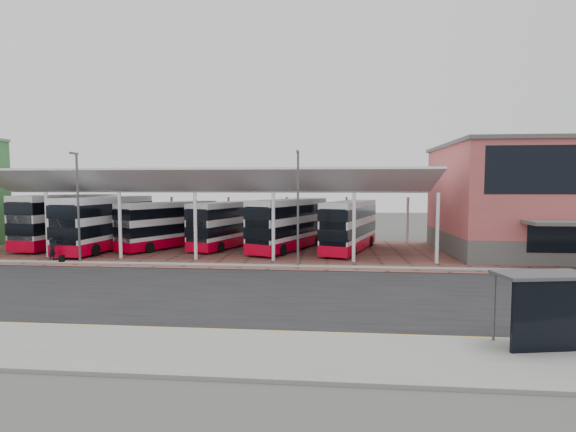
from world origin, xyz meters
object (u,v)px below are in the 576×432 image
at_px(bus_0, 69,220).
at_px(pedestrian, 52,249).
at_px(bus_2, 169,225).
at_px(bus_5, 350,226).
at_px(bus_shelter, 555,302).
at_px(bus_3, 229,224).
at_px(bus_1, 107,223).
at_px(bus_4, 289,224).
at_px(terminal, 557,198).

xyz_separation_m(bus_0, pedestrian, (3.86, -8.15, -1.52)).
xyz_separation_m(bus_2, bus_5, (16.44, -0.49, 0.06)).
distance_m(bus_0, bus_shelter, 39.29).
bearing_deg(bus_5, bus_2, -163.77).
height_order(bus_3, bus_5, bus_5).
distance_m(bus_1, bus_4, 16.20).
relative_size(bus_5, pedestrian, 6.07).
height_order(bus_0, bus_shelter, bus_0).
bearing_deg(bus_4, bus_2, -158.31).
bearing_deg(bus_4, terminal, 22.08).
xyz_separation_m(bus_1, bus_2, (5.02, 1.78, -0.25)).
bearing_deg(bus_0, bus_2, 3.59).
bearing_deg(bus_1, bus_5, 8.63).
distance_m(bus_0, bus_4, 21.07).
height_order(bus_3, bus_shelter, bus_3).
xyz_separation_m(terminal, bus_0, (-43.35, 1.04, -2.20)).
relative_size(bus_3, bus_5, 0.97).
xyz_separation_m(bus_0, bus_5, (26.38, -0.83, -0.26)).
relative_size(pedestrian, bus_shelter, 0.53).
distance_m(terminal, bus_3, 28.20).
bearing_deg(bus_shelter, terminal, 52.68).
xyz_separation_m(bus_0, bus_shelter, (32.00, -22.78, -0.74)).
relative_size(bus_4, bus_shelter, 3.28).
bearing_deg(bus_4, bus_shelter, -40.56).
relative_size(bus_0, bus_5, 1.12).
height_order(bus_0, pedestrian, bus_0).
xyz_separation_m(bus_1, pedestrian, (-1.06, -6.03, -1.44)).
distance_m(bus_5, pedestrian, 23.71).
height_order(bus_3, pedestrian, bus_3).
height_order(terminal, bus_2, terminal).
distance_m(terminal, bus_shelter, 24.70).
bearing_deg(pedestrian, bus_2, -40.88).
bearing_deg(bus_shelter, pedestrian, 142.79).
xyz_separation_m(bus_1, bus_3, (10.38, 2.62, -0.25)).
relative_size(terminal, bus_4, 1.68).
height_order(bus_0, bus_2, bus_0).
bearing_deg(bus_2, bus_shelter, -17.73).
bearing_deg(bus_2, bus_1, -132.70).
bearing_deg(bus_5, bus_3, -168.91).
xyz_separation_m(terminal, pedestrian, (-39.49, -7.12, -3.72)).
height_order(bus_2, bus_4, bus_4).
relative_size(terminal, pedestrian, 10.45).
bearing_deg(terminal, bus_5, 179.31).
distance_m(bus_4, pedestrian, 18.82).
xyz_separation_m(terminal, bus_5, (-16.97, 0.21, -2.46)).
relative_size(bus_0, bus_4, 1.09).
relative_size(bus_5, bus_shelter, 3.20).
relative_size(bus_2, bus_shelter, 3.01).
bearing_deg(terminal, bus_shelter, -117.56).
height_order(terminal, bus_0, terminal).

